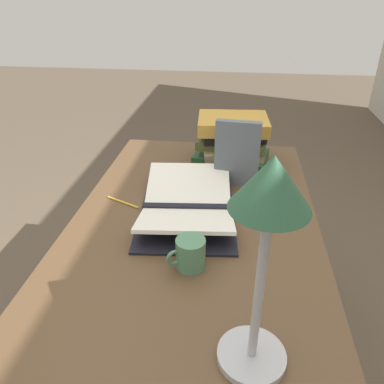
% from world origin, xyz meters
% --- Properties ---
extents(ground_plane, '(12.00, 12.00, 0.00)m').
position_xyz_m(ground_plane, '(0.00, 0.00, 0.00)').
color(ground_plane, brown).
extents(reading_desk, '(1.30, 0.80, 0.76)m').
position_xyz_m(reading_desk, '(0.00, 0.00, 0.65)').
color(reading_desk, brown).
rests_on(reading_desk, ground_plane).
extents(open_book, '(0.52, 0.36, 0.07)m').
position_xyz_m(open_book, '(-0.04, -0.03, 0.78)').
color(open_book, black).
rests_on(open_book, reading_desk).
extents(book_stack_tall, '(0.26, 0.33, 0.20)m').
position_xyz_m(book_stack_tall, '(-0.45, 0.10, 0.85)').
color(book_stack_tall, '#234C2D').
rests_on(book_stack_tall, reading_desk).
extents(book_standing_upright, '(0.04, 0.17, 0.25)m').
position_xyz_m(book_standing_upright, '(-0.25, 0.13, 0.88)').
color(book_standing_upright, slate).
rests_on(book_standing_upright, reading_desk).
extents(reading_lamp, '(0.14, 0.14, 0.46)m').
position_xyz_m(reading_lamp, '(0.52, 0.18, 1.09)').
color(reading_lamp, '#ADADB2').
rests_on(reading_lamp, reading_desk).
extents(coffee_mug, '(0.08, 0.10, 0.09)m').
position_xyz_m(coffee_mug, '(0.25, 0.02, 0.80)').
color(coffee_mug, '#4C7F5B').
rests_on(coffee_mug, reading_desk).
extents(pencil, '(0.07, 0.13, 0.01)m').
position_xyz_m(pencil, '(-0.05, -0.26, 0.76)').
color(pencil, gold).
rests_on(pencil, reading_desk).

